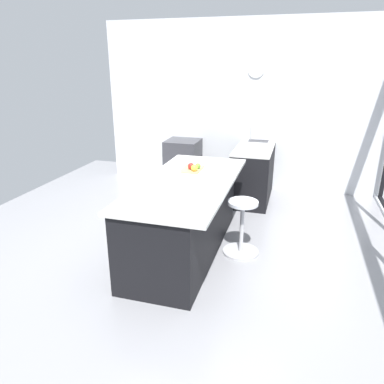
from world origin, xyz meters
name	(u,v)px	position (x,y,z in m)	size (l,w,h in m)	color
ground_plane	(199,249)	(0.00, 0.00, 0.00)	(7.07, 7.07, 0.00)	gray
interior_partition_left	(239,106)	(-2.72, 0.00, 1.47)	(0.15, 5.02, 2.95)	silver
sink_cabinet	(256,167)	(-2.37, 0.40, 0.46)	(2.02, 0.60, 1.18)	black
oven_range	(183,163)	(-2.37, -0.95, 0.43)	(0.60, 0.61, 0.87)	#38383D
kitchen_island	(184,216)	(0.06, -0.17, 0.46)	(2.32, 1.02, 0.92)	black
stool_by_window	(242,229)	(-0.06, 0.52, 0.32)	(0.44, 0.44, 0.68)	#B7B7BC
cutting_board	(192,169)	(-0.38, -0.20, 0.93)	(0.36, 0.24, 0.02)	tan
apple_yellow	(194,168)	(-0.27, -0.14, 0.98)	(0.08, 0.08, 0.08)	gold
apple_green	(198,166)	(-0.39, -0.12, 0.97)	(0.07, 0.07, 0.07)	#609E2D
apple_red	(191,166)	(-0.34, -0.20, 0.98)	(0.08, 0.08, 0.08)	red
water_bottle	(180,183)	(0.52, -0.07, 1.04)	(0.06, 0.06, 0.31)	silver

